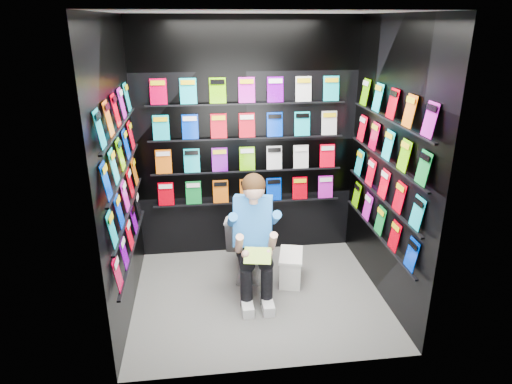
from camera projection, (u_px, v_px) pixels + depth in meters
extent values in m
plane|color=#5D5D5B|center=(259.00, 296.00, 4.48)|extent=(2.40, 2.40, 0.00)
plane|color=white|center=(259.00, 12.00, 3.55)|extent=(2.40, 2.40, 0.00)
cube|color=black|center=(247.00, 142.00, 4.94)|extent=(2.40, 0.04, 2.60)
cube|color=black|center=(279.00, 216.00, 3.09)|extent=(2.40, 0.04, 2.60)
cube|color=black|center=(119.00, 176.00, 3.87)|extent=(0.04, 2.00, 2.60)
cube|color=black|center=(389.00, 165.00, 4.16)|extent=(0.04, 2.00, 2.60)
imported|color=silver|center=(249.00, 240.00, 4.80)|extent=(0.56, 0.82, 0.73)
cube|color=white|center=(291.00, 269.00, 4.69)|extent=(0.29, 0.42, 0.29)
cube|color=white|center=(291.00, 255.00, 4.64)|extent=(0.32, 0.44, 0.03)
cube|color=green|center=(258.00, 256.00, 4.05)|extent=(0.26, 0.19, 0.10)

